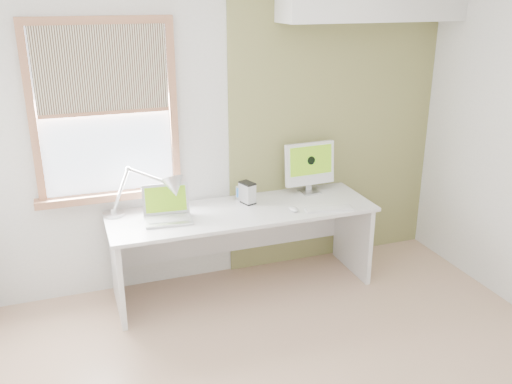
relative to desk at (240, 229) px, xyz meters
name	(u,v)px	position (x,y,z in m)	size (l,w,h in m)	color
room	(318,202)	(0.00, -1.44, 0.77)	(4.04, 3.54, 2.64)	tan
accent_wall	(335,124)	(1.00, 0.30, 0.77)	(2.00, 0.02, 2.60)	olive
window	(105,113)	(-1.00, 0.27, 1.01)	(1.20, 0.14, 1.42)	#915A3D
desk	(240,229)	(0.00, 0.00, 0.00)	(2.20, 0.70, 0.73)	silver
desk_lamp	(163,190)	(-0.63, 0.04, 0.41)	(0.69, 0.40, 0.41)	silver
laptop	(167,211)	(-0.62, -0.04, 0.26)	(0.39, 0.32, 0.26)	silver
phone_dock	(239,197)	(0.04, 0.14, 0.23)	(0.09, 0.09, 0.14)	silver
external_drive	(247,193)	(0.09, 0.08, 0.29)	(0.13, 0.16, 0.18)	silver
imac	(310,165)	(0.70, 0.15, 0.45)	(0.47, 0.16, 0.45)	silver
keyboard	(329,209)	(0.67, -0.30, 0.20)	(0.41, 0.18, 0.02)	white
mouse	(294,209)	(0.39, -0.22, 0.21)	(0.07, 0.11, 0.03)	white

